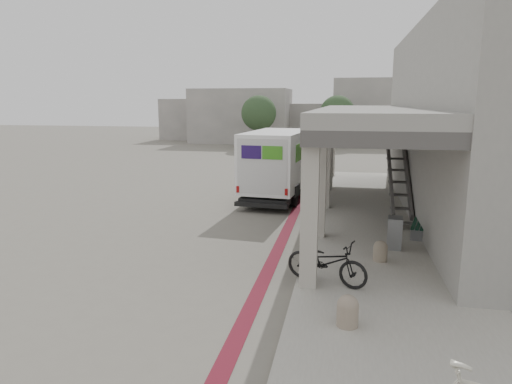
% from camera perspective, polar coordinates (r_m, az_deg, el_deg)
% --- Properties ---
extents(ground, '(120.00, 120.00, 0.00)m').
position_cam_1_polar(ground, '(14.30, -0.81, -6.06)').
color(ground, '#6C665C').
rests_on(ground, ground).
extents(bike_lane_stripe, '(0.35, 40.00, 0.01)m').
position_cam_1_polar(bike_lane_stripe, '(16.04, 4.17, -4.14)').
color(bike_lane_stripe, maroon).
rests_on(bike_lane_stripe, ground).
extents(sidewalk, '(4.40, 28.00, 0.12)m').
position_cam_1_polar(sidewalk, '(14.05, 15.47, -6.54)').
color(sidewalk, '#9A958A').
rests_on(sidewalk, ground).
extents(transit_building, '(7.60, 17.00, 7.00)m').
position_cam_1_polar(transit_building, '(18.32, 23.93, 7.64)').
color(transit_building, gray).
rests_on(transit_building, ground).
extents(distant_backdrop, '(28.00, 10.00, 6.50)m').
position_cam_1_polar(distant_backdrop, '(49.59, 4.55, 9.46)').
color(distant_backdrop, gray).
rests_on(distant_backdrop, ground).
extents(tree_left, '(3.20, 3.20, 4.80)m').
position_cam_1_polar(tree_left, '(42.10, 0.35, 9.82)').
color(tree_left, '#38281C').
rests_on(tree_left, ground).
extents(tree_mid, '(3.20, 3.20, 4.80)m').
position_cam_1_polar(tree_mid, '(43.37, 10.12, 9.69)').
color(tree_mid, '#38281C').
rests_on(tree_mid, ground).
extents(tree_right, '(3.20, 3.20, 4.80)m').
position_cam_1_polar(tree_right, '(42.97, 20.95, 9.12)').
color(tree_right, '#38281C').
rests_on(tree_right, ground).
extents(fedex_truck, '(2.80, 7.20, 3.00)m').
position_cam_1_polar(fedex_truck, '(20.58, 3.18, 3.84)').
color(fedex_truck, black).
rests_on(fedex_truck, ground).
extents(bench, '(0.74, 1.73, 0.40)m').
position_cam_1_polar(bench, '(15.29, 19.70, -4.01)').
color(bench, slate).
rests_on(bench, sidewalk).
extents(bollard_near, '(0.41, 0.41, 0.61)m').
position_cam_1_polar(bollard_near, '(8.96, 11.38, -14.31)').
color(bollard_near, gray).
rests_on(bollard_near, sidewalk).
extents(bollard_far, '(0.37, 0.37, 0.55)m').
position_cam_1_polar(bollard_far, '(12.54, 15.29, -7.10)').
color(bollard_far, gray).
rests_on(bollard_far, sidewalk).
extents(utility_cabinet, '(0.45, 0.57, 0.90)m').
position_cam_1_polar(utility_cabinet, '(13.66, 16.93, -4.90)').
color(utility_cabinet, gray).
rests_on(utility_cabinet, sidewalk).
extents(bicycle_black, '(2.08, 1.32, 1.03)m').
position_cam_1_polar(bicycle_black, '(10.73, 8.82, -8.61)').
color(bicycle_black, black).
rests_on(bicycle_black, sidewalk).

